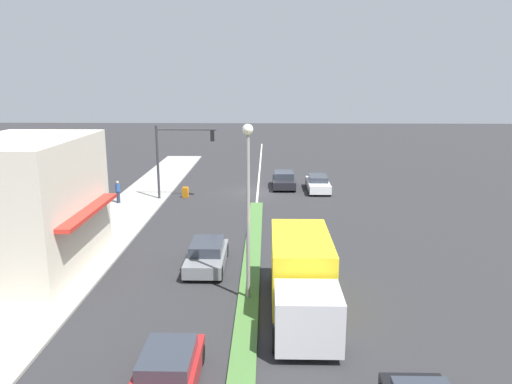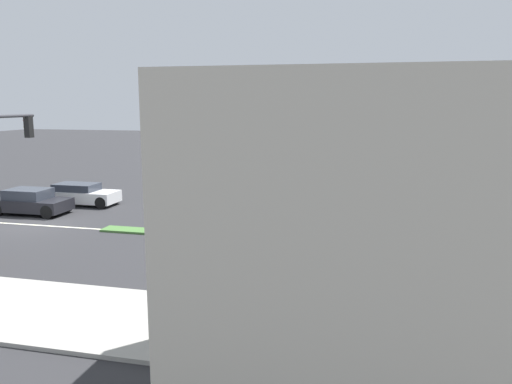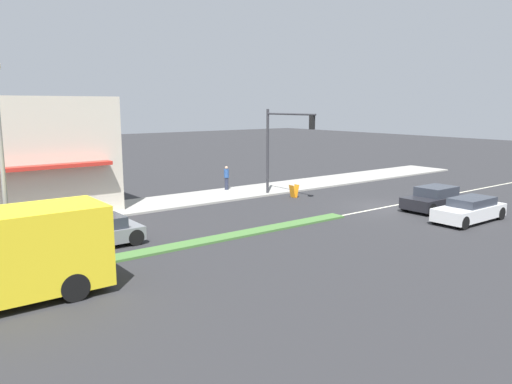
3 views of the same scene
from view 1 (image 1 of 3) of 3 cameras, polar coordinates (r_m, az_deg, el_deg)
ground_plane at (r=23.99m, az=-0.66°, el=-9.72°), size 160.00×160.00×0.00m
sidewalk_right at (r=25.45m, az=-21.68°, el=-9.17°), size 4.00×73.00×0.12m
lane_marking_center at (r=41.17m, az=0.20°, el=0.03°), size 0.16×60.00×0.01m
building_corner_store at (r=26.60m, az=-24.67°, el=-1.21°), size 6.03×8.33×6.32m
traffic_signal_main at (r=38.23m, az=-9.13°, el=4.80°), size 4.59×0.34×5.60m
street_lamp at (r=20.25m, az=-0.92°, el=0.19°), size 0.44×0.44×7.37m
pedestrian at (r=38.31m, az=-15.50°, el=0.08°), size 0.34×0.34×1.66m
warning_aframe_sign at (r=39.45m, az=-8.08°, el=-0.05°), size 0.45×0.53×0.84m
delivery_truck at (r=20.32m, az=5.30°, el=-9.63°), size 2.44×7.50×2.87m
suv_grey at (r=25.09m, az=-5.63°, el=-7.19°), size 1.84×4.21×1.29m
hatchback_red at (r=16.16m, az=-10.12°, el=-19.65°), size 1.83×3.92×1.24m
van_white at (r=41.73m, az=7.10°, el=0.97°), size 1.75×4.44×1.26m
sedan_dark at (r=42.64m, az=3.20°, el=1.36°), size 1.90×3.97×1.35m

